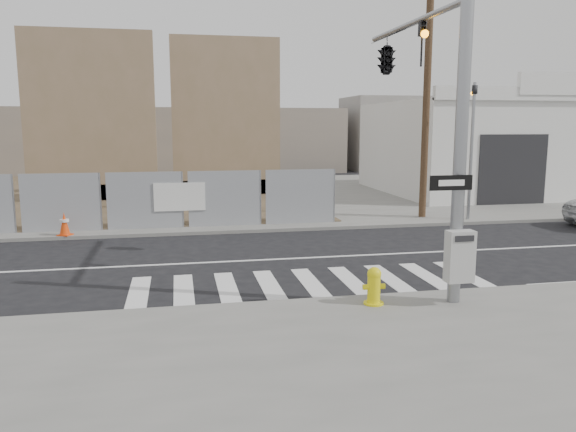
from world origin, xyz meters
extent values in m
plane|color=black|center=(0.00, 0.00, 0.00)|extent=(100.00, 100.00, 0.00)
cube|color=slate|center=(0.00, 14.00, 0.06)|extent=(50.00, 20.00, 0.12)
cylinder|color=gray|center=(2.50, -4.80, 3.62)|extent=(0.26, 0.26, 7.00)
cylinder|color=gray|center=(2.50, -2.20, 6.12)|extent=(0.14, 5.20, 0.14)
cube|color=#B2B2AF|center=(2.45, -5.08, 1.15)|extent=(0.55, 0.30, 1.05)
cube|color=black|center=(2.25, -4.96, 2.62)|extent=(0.90, 0.03, 0.30)
cube|color=silver|center=(2.25, -4.98, 2.62)|extent=(0.55, 0.01, 0.12)
imported|color=black|center=(2.50, -2.80, 5.57)|extent=(0.16, 0.20, 1.00)
imported|color=black|center=(2.50, -0.60, 5.57)|extent=(0.53, 2.48, 1.00)
cylinder|color=gray|center=(8.00, 4.60, 2.72)|extent=(0.12, 0.12, 5.20)
imported|color=black|center=(8.00, 4.60, 5.22)|extent=(0.16, 0.20, 1.00)
cube|color=#7A6549|center=(-7.00, 13.00, 4.12)|extent=(6.00, 0.50, 8.00)
cube|color=#7A6549|center=(-7.00, 13.40, 0.52)|extent=(6.00, 1.30, 0.80)
cube|color=#7A6549|center=(-0.50, 14.00, 4.12)|extent=(5.50, 0.50, 8.00)
cube|color=#7A6549|center=(-0.50, 14.40, 0.52)|extent=(5.50, 1.30, 0.80)
cube|color=silver|center=(14.00, 13.00, 2.52)|extent=(12.00, 10.00, 4.80)
cube|color=silver|center=(14.00, 8.00, 5.12)|extent=(12.00, 0.30, 0.60)
cube|color=silver|center=(14.00, 7.95, 5.57)|extent=(4.00, 0.30, 1.00)
cube|color=black|center=(12.00, 7.98, 1.72)|extent=(3.40, 0.06, 3.20)
cylinder|color=#4E3724|center=(6.50, 5.50, 5.12)|extent=(0.28, 0.28, 10.00)
cylinder|color=yellow|center=(0.81, -4.65, 0.14)|extent=(0.47, 0.47, 0.04)
cylinder|color=yellow|center=(0.81, -4.65, 0.43)|extent=(0.30, 0.30, 0.61)
sphere|color=yellow|center=(0.81, -4.65, 0.75)|extent=(0.29, 0.29, 0.29)
cylinder|color=yellow|center=(0.65, -4.65, 0.49)|extent=(0.16, 0.13, 0.11)
cylinder|color=yellow|center=(0.97, -4.65, 0.49)|extent=(0.16, 0.13, 0.11)
cube|color=#E53F0C|center=(-6.78, 4.22, 0.14)|extent=(0.52, 0.52, 0.03)
cone|color=#E53F0C|center=(-6.78, 4.22, 0.50)|extent=(0.47, 0.47, 0.77)
cylinder|color=silver|center=(-6.78, 4.22, 0.61)|extent=(0.30, 0.30, 0.09)
cube|color=#F4530C|center=(-0.98, 5.49, 0.13)|extent=(0.37, 0.37, 0.03)
cone|color=#F4530C|center=(-0.98, 5.49, 0.44)|extent=(0.33, 0.33, 0.65)
cylinder|color=silver|center=(-0.98, 5.49, 0.54)|extent=(0.25, 0.25, 0.07)
camera|label=1|loc=(-3.06, -15.16, 3.76)|focal=35.00mm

